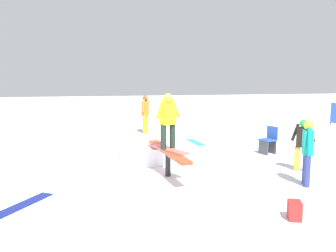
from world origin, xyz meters
TOP-DOWN VIEW (x-y plane):
  - ground_plane at (0.00, 0.00)m, footprint 60.00×60.00m
  - rail_feature at (0.00, 0.00)m, footprint 2.71×0.68m
  - snow_kicker_ramp at (-1.80, -0.27)m, footprint 2.00×1.75m
  - main_rider_on_rail at (0.00, 0.00)m, footprint 1.47×0.90m
  - bystander_black at (0.11, 3.58)m, footprint 0.40×0.56m
  - bystander_orange at (-6.61, 0.11)m, footprint 0.63×0.36m
  - bystander_teal at (1.26, 3.06)m, footprint 0.61×0.32m
  - loose_snowboard_white at (-1.63, -3.32)m, footprint 1.02×1.12m
  - loose_snowboard_cyan at (-4.20, 1.72)m, footprint 1.31×0.48m
  - loose_snowboard_navy at (1.61, -3.20)m, footprint 1.45×1.03m
  - folding_chair at (-2.02, 3.61)m, footprint 0.57×0.57m
  - backpack_on_snow at (3.12, 1.80)m, footprint 0.35×0.30m

SIDE VIEW (x-z plane):
  - ground_plane at x=0.00m, z-range 0.00..0.00m
  - loose_snowboard_white at x=-1.63m, z-range 0.00..0.02m
  - loose_snowboard_cyan at x=-4.20m, z-range 0.00..0.02m
  - loose_snowboard_navy at x=1.61m, z-range 0.00..0.02m
  - backpack_on_snow at x=3.12m, z-range 0.00..0.34m
  - snow_kicker_ramp at x=-1.80m, z-range 0.00..0.50m
  - folding_chair at x=-2.02m, z-range -0.03..0.85m
  - rail_feature at x=0.00m, z-range 0.25..0.93m
  - bystander_black at x=0.11m, z-range 0.08..1.47m
  - bystander_teal at x=1.26m, z-range 0.09..1.62m
  - bystander_orange at x=-6.61m, z-range 0.10..1.70m
  - main_rider_on_rail at x=0.00m, z-range 0.68..2.09m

